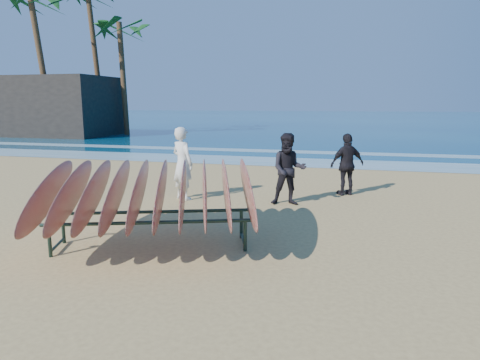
# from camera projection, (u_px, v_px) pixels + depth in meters

# --- Properties ---
(ground) EXTENTS (120.00, 120.00, 0.00)m
(ground) POSITION_uv_depth(u_px,v_px,m) (228.00, 246.00, 6.97)
(ground) COLOR tan
(ground) RESTS_ON ground
(ocean) EXTENTS (160.00, 160.00, 0.00)m
(ocean) POSITION_uv_depth(u_px,v_px,m) (338.00, 118.00, 59.32)
(ocean) COLOR navy
(ocean) RESTS_ON ground
(foam_near) EXTENTS (160.00, 160.00, 0.00)m
(foam_near) POSITION_uv_depth(u_px,v_px,m) (300.00, 162.00, 16.48)
(foam_near) COLOR white
(foam_near) RESTS_ON ground
(foam_far) EXTENTS (160.00, 160.00, 0.00)m
(foam_far) POSITION_uv_depth(u_px,v_px,m) (309.00, 152.00, 19.82)
(foam_far) COLOR white
(foam_far) RESTS_ON ground
(surfboard_rack) EXTENTS (3.90, 3.63, 1.45)m
(surfboard_rack) POSITION_uv_depth(u_px,v_px,m) (150.00, 193.00, 6.75)
(surfboard_rack) COLOR #1C2D25
(surfboard_rack) RESTS_ON ground
(person_white) EXTENTS (0.75, 0.67, 1.73)m
(person_white) POSITION_uv_depth(u_px,v_px,m) (183.00, 163.00, 10.15)
(person_white) COLOR silver
(person_white) RESTS_ON ground
(person_dark_a) EXTENTS (0.89, 0.75, 1.63)m
(person_dark_a) POSITION_uv_depth(u_px,v_px,m) (289.00, 169.00, 9.61)
(person_dark_a) COLOR black
(person_dark_a) RESTS_ON ground
(person_dark_b) EXTENTS (0.97, 0.79, 1.54)m
(person_dark_b) POSITION_uv_depth(u_px,v_px,m) (347.00, 164.00, 10.64)
(person_dark_b) COLOR black
(person_dark_b) RESTS_ON ground
(building) EXTENTS (8.94, 4.97, 3.97)m
(building) POSITION_uv_depth(u_px,v_px,m) (47.00, 106.00, 29.47)
(building) COLOR #2D2823
(building) RESTS_ON ground
(palm_left) EXTENTS (5.20, 5.20, 8.98)m
(palm_left) POSITION_uv_depth(u_px,v_px,m) (37.00, 5.00, 25.94)
(palm_left) COLOR brown
(palm_left) RESTS_ON ground
(palm_mid) EXTENTS (5.20, 5.20, 7.78)m
(palm_mid) POSITION_uv_depth(u_px,v_px,m) (121.00, 32.00, 28.79)
(palm_mid) COLOR brown
(palm_mid) RESTS_ON ground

